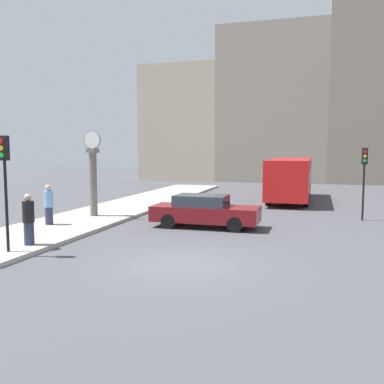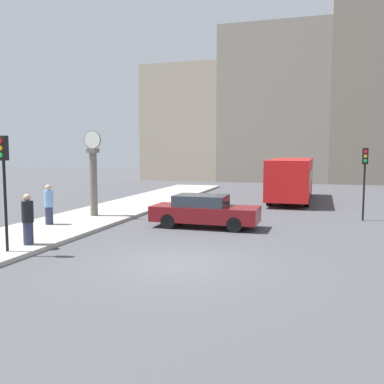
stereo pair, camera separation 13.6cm
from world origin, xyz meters
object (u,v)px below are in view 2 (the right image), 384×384
object	(u,v)px
sedan_car	(204,211)
pedestrian_blue_stripe	(49,205)
traffic_light_far	(365,168)
bus_distant	(291,177)
street_clock	(93,175)
traffic_light_near	(4,169)
pedestrian_black_jacket	(28,219)

from	to	relation	value
sedan_car	pedestrian_blue_stripe	world-z (taller)	pedestrian_blue_stripe
traffic_light_far	pedestrian_blue_stripe	size ratio (longest dim) A/B	2.00
traffic_light_far	bus_distant	bearing A→B (deg)	118.49
sedan_car	traffic_light_far	size ratio (longest dim) A/B	1.34
traffic_light_far	pedestrian_blue_stripe	bearing A→B (deg)	-155.62
bus_distant	pedestrian_blue_stripe	xyz separation A→B (m)	(-9.22, -12.89, -0.56)
bus_distant	traffic_light_far	bearing A→B (deg)	-61.51
sedan_car	bus_distant	distance (m)	11.27
traffic_light_far	street_clock	xyz separation A→B (m)	(-12.43, -3.15, -0.35)
traffic_light_near	pedestrian_black_jacket	bearing A→B (deg)	89.83
sedan_car	pedestrian_blue_stripe	size ratio (longest dim) A/B	2.68
pedestrian_blue_stripe	traffic_light_far	bearing A→B (deg)	24.38
sedan_car	street_clock	world-z (taller)	street_clock
bus_distant	traffic_light_near	distance (m)	19.06
sedan_car	traffic_light_near	xyz separation A→B (m)	(-4.61, -6.62, 2.03)
traffic_light_near	street_clock	distance (m)	7.44
traffic_light_far	pedestrian_black_jacket	size ratio (longest dim) A/B	1.99
traffic_light_near	bus_distant	bearing A→B (deg)	66.73
street_clock	bus_distant	bearing A→B (deg)	49.61
bus_distant	traffic_light_near	size ratio (longest dim) A/B	2.46
traffic_light_near	pedestrian_blue_stripe	distance (m)	5.19
traffic_light_near	pedestrian_black_jacket	size ratio (longest dim) A/B	2.10
bus_distant	pedestrian_blue_stripe	size ratio (longest dim) A/B	5.19
pedestrian_blue_stripe	street_clock	bearing A→B (deg)	77.91
sedan_car	traffic_light_far	bearing A→B (deg)	29.94
sedan_car	street_clock	bearing A→B (deg)	172.93
traffic_light_far	sedan_car	bearing A→B (deg)	-150.06
traffic_light_near	traffic_light_far	bearing A→B (deg)	42.82
traffic_light_far	pedestrian_black_jacket	distance (m)	14.82
street_clock	pedestrian_black_jacket	world-z (taller)	street_clock
sedan_car	pedestrian_blue_stripe	distance (m)	6.64
traffic_light_far	pedestrian_black_jacket	xyz separation A→B (m)	(-11.31, -9.46, -1.46)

